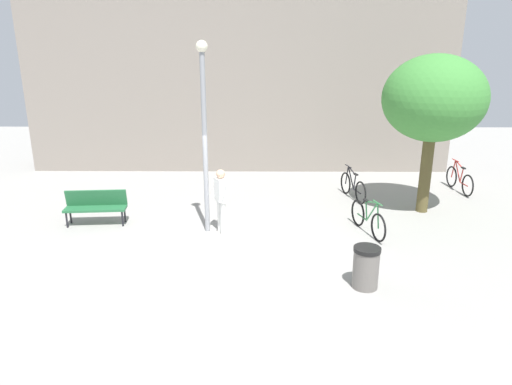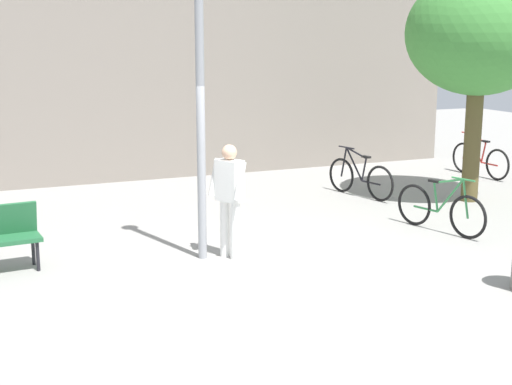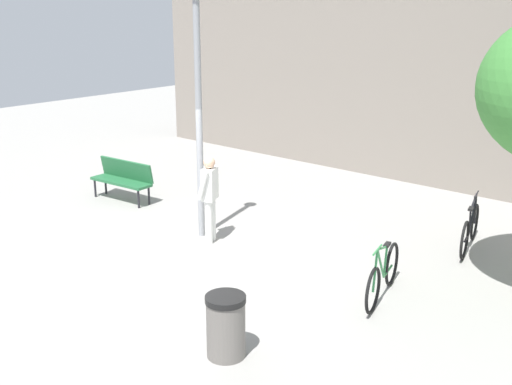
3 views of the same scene
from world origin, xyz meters
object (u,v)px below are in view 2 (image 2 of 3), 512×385
object	(u,v)px
person_by_lamppost	(229,193)
bicycle_green	(441,209)
lamppost	(200,65)
bicycle_red	(480,160)
plaza_tree	(479,34)
bicycle_black	(360,178)

from	to	relation	value
person_by_lamppost	bicycle_green	world-z (taller)	person_by_lamppost
lamppost	person_by_lamppost	xyz separation A→B (m)	(0.37, -0.13, -1.83)
bicycle_red	plaza_tree	bearing A→B (deg)	-133.11
person_by_lamppost	bicycle_green	bearing A→B (deg)	0.16
lamppost	bicycle_black	distance (m)	5.61
person_by_lamppost	plaza_tree	distance (m)	6.34
person_by_lamppost	plaza_tree	size ratio (longest dim) A/B	0.38
person_by_lamppost	bicycle_red	size ratio (longest dim) A/B	0.92
plaza_tree	bicycle_red	bearing A→B (deg)	46.89
lamppost	bicycle_green	size ratio (longest dim) A/B	2.67
plaza_tree	bicycle_red	xyz separation A→B (m)	(1.87, 2.00, -2.82)
bicycle_green	bicycle_red	world-z (taller)	same
person_by_lamppost	bicycle_red	xyz separation A→B (m)	(7.55, 3.71, -0.58)
person_by_lamppost	bicycle_black	world-z (taller)	person_by_lamppost
bicycle_black	bicycle_red	distance (m)	3.76
person_by_lamppost	bicycle_green	distance (m)	3.77
lamppost	bicycle_green	world-z (taller)	lamppost
plaza_tree	bicycle_black	distance (m)	3.54
lamppost	bicycle_green	xyz separation A→B (m)	(4.09, -0.12, -2.41)
lamppost	person_by_lamppost	world-z (taller)	lamppost
lamppost	bicycle_red	size ratio (longest dim) A/B	2.60
lamppost	bicycle_red	world-z (taller)	lamppost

